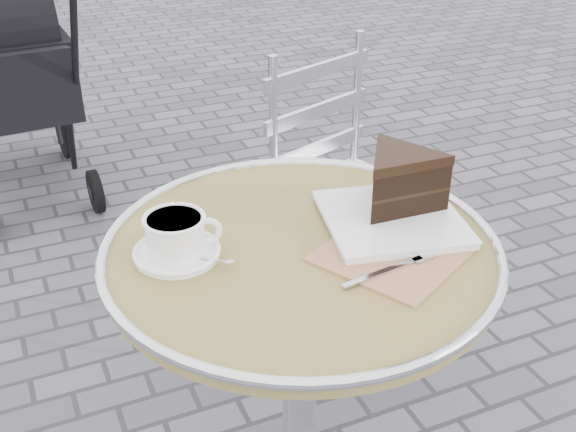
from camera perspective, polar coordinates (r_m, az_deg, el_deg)
name	(u,v)px	position (r m, az deg, el deg)	size (l,w,h in m)	color
cafe_table	(300,319)	(1.38, 0.98, -8.17)	(0.72, 0.72, 0.74)	silver
cappuccino_set	(177,239)	(1.26, -8.78, -1.79)	(0.16, 0.16, 0.08)	white
cake_plate_set	(398,189)	(1.36, 8.69, 2.10)	(0.36, 0.40, 0.13)	#A7765B
bistro_chair	(335,163)	(2.04, 3.71, 4.20)	(0.50, 0.50, 0.86)	silver
baby_stroller	(11,84)	(3.10, -21.06, 9.69)	(0.49, 0.98, 1.00)	black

